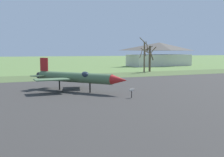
# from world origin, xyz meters

# --- Properties ---
(asphalt_apron) EXTENTS (90.10, 55.26, 0.05)m
(asphalt_apron) POSITION_xyz_m (0.00, 16.58, 0.03)
(asphalt_apron) COLOR #383533
(asphalt_apron) RESTS_ON ground
(grass_verge_strip) EXTENTS (150.10, 12.00, 0.06)m
(grass_verge_strip) POSITION_xyz_m (0.00, 50.21, 0.03)
(grass_verge_strip) COLOR #4F6337
(grass_verge_strip) RESTS_ON ground
(jet_fighter_front_left) EXTENTS (10.26, 12.25, 4.35)m
(jet_fighter_front_left) POSITION_xyz_m (-1.84, 30.05, 1.89)
(jet_fighter_front_left) COLOR #4C6B47
(jet_fighter_front_left) RESTS_ON ground
(info_placard_front_left) EXTENTS (0.57, 0.26, 1.07)m
(info_placard_front_left) POSITION_xyz_m (2.41, 22.82, 0.67)
(info_placard_front_left) COLOR black
(info_placard_front_left) RESTS_ON ground
(bare_tree_center) EXTENTS (3.03, 3.13, 8.66)m
(bare_tree_center) POSITION_xyz_m (22.30, 53.89, 4.37)
(bare_tree_center) COLOR brown
(bare_tree_center) RESTS_ON ground
(bare_tree_right_of_center) EXTENTS (3.11, 2.79, 7.18)m
(bare_tree_right_of_center) POSITION_xyz_m (25.15, 56.07, 3.81)
(bare_tree_right_of_center) COLOR brown
(bare_tree_right_of_center) RESTS_ON ground
(visitor_building) EXTENTS (24.86, 10.63, 8.55)m
(visitor_building) POSITION_xyz_m (43.82, 79.78, 4.27)
(visitor_building) COLOR beige
(visitor_building) RESTS_ON ground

